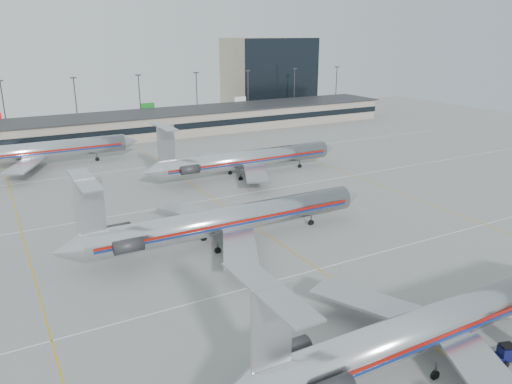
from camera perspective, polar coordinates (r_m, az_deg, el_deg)
ground at (r=54.05m, az=13.48°, el=-12.73°), size 260.00×260.00×0.00m
apron_markings at (r=60.76m, az=7.12°, el=-8.73°), size 160.00×0.15×0.02m
terminal at (r=137.59m, az=-14.93°, el=7.25°), size 162.00×17.00×6.25m
light_mast_row at (r=150.29m, az=-16.48°, el=10.08°), size 163.60×0.40×15.28m
distant_building at (r=187.78m, az=1.42°, el=13.40°), size 30.00×20.00×25.00m
jet_foreground at (r=46.53m, az=19.66°, el=-14.04°), size 43.15×25.41×11.30m
jet_second_row at (r=65.96m, az=-3.77°, el=-3.23°), size 44.39×26.14×11.62m
jet_third_row at (r=97.27m, az=-1.40°, el=3.74°), size 42.15×25.93×11.53m
jet_back_row at (r=112.71m, az=-24.80°, el=4.17°), size 44.91×27.62×12.28m
tug_center at (r=49.66m, az=26.76°, el=-16.20°), size 2.41×1.67×1.78m
belt_loader at (r=56.08m, az=25.48°, el=-12.26°), size 4.01×2.40×2.06m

